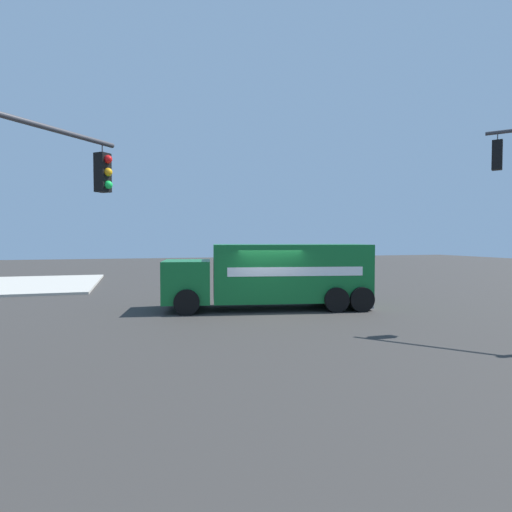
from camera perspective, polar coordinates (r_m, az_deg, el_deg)
The scene contains 5 objects.
ground_plane at distance 17.36m, azimuth 1.39°, elevation -7.44°, with size 100.00×100.00×0.00m, color #33302D.
sidewalk_corner_far at distance 30.66m, azimuth -31.20°, elevation -3.39°, with size 11.29×11.29×0.14m, color #B2ADA0.
delivery_truck at distance 17.88m, azimuth 2.34°, elevation -2.52°, with size 4.09×8.83×2.71m.
traffic_light_primary at distance 9.41m, azimuth -31.02°, elevation 6.46°, with size 3.50×3.02×5.54m.
pickup_tan at distance 29.98m, azimuth 2.52°, elevation -1.92°, with size 2.32×5.23×1.38m.
Camera 1 is at (-16.32, 5.15, 2.94)m, focal length 29.63 mm.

